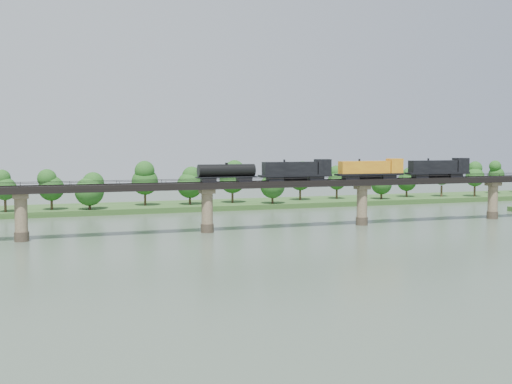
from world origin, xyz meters
name	(u,v)px	position (x,y,z in m)	size (l,w,h in m)	color
ground	(250,253)	(0.00, 0.00, 0.00)	(400.00, 400.00, 0.00)	#3A4A3B
far_bank	(160,207)	(0.00, 85.00, 0.80)	(300.00, 24.00, 1.60)	#274A1D
bridge	(207,209)	(0.00, 30.00, 5.46)	(236.00, 30.00, 11.50)	#473A2D
bridge_superstructure	(207,181)	(0.00, 30.00, 11.79)	(220.00, 4.90, 0.75)	black
far_treeline	(136,182)	(-8.21, 80.52, 8.83)	(289.06, 17.54, 13.60)	#382619
freight_train	(346,170)	(35.46, 30.00, 13.92)	(73.74, 2.87, 5.08)	black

